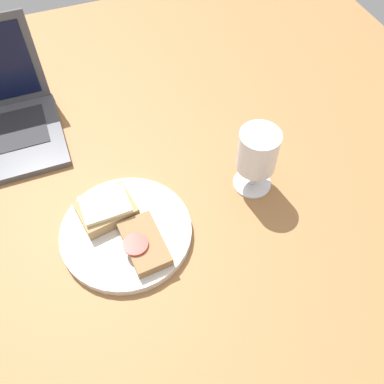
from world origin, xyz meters
TOP-DOWN VIEW (x-y plane):
  - wooden_table at (0.00, 0.00)cm, footprint 140.00×140.00cm
  - plate at (-11.50, -7.22)cm, footprint 23.12×23.12cm
  - sandwich_with_cheese at (-13.66, -2.87)cm, footprint 10.75×8.89cm
  - sandwich_with_tomato at (-9.43, -11.58)cm, footprint 7.13×11.12cm
  - wine_glass at (14.21, -4.77)cm, footprint 7.32×7.32cm

SIDE VIEW (x-z plane):
  - wooden_table at x=0.00cm, z-range 0.00..3.00cm
  - plate at x=-11.50cm, z-range 3.00..4.60cm
  - sandwich_with_tomato at x=-9.43cm, z-range 4.45..6.81cm
  - sandwich_with_cheese at x=-13.66cm, z-range 4.50..7.83cm
  - wine_glass at x=14.21cm, z-range 4.94..18.51cm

